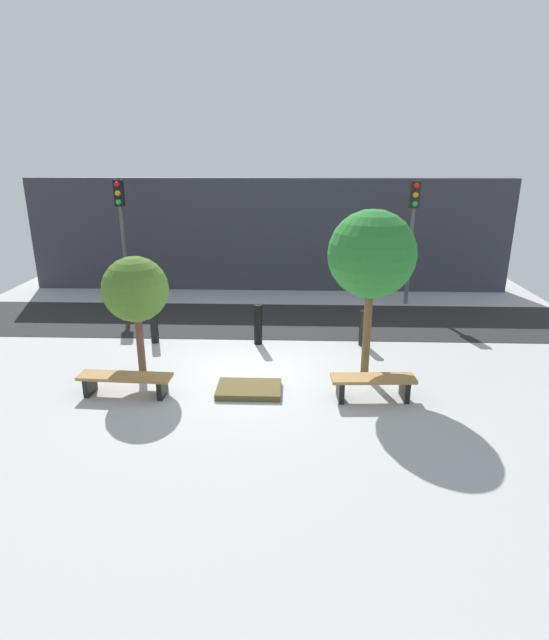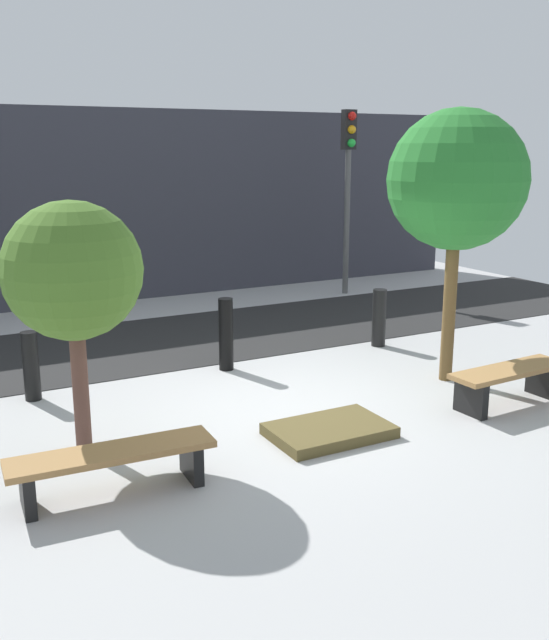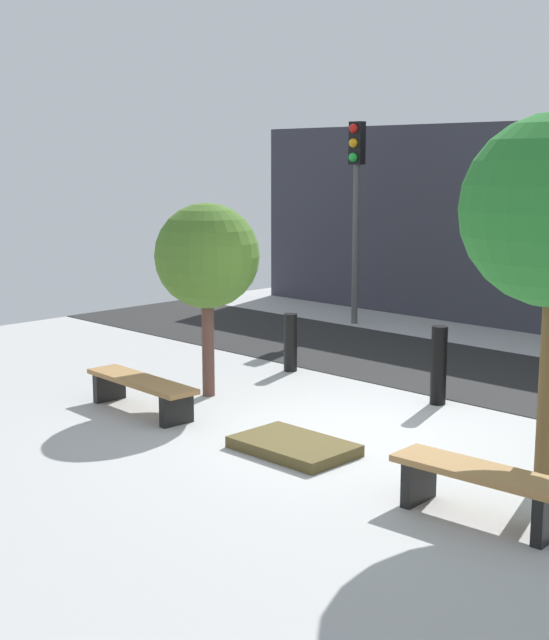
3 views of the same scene
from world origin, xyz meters
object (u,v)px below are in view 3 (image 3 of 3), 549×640
object	(u,v)px
bench_right	(481,484)
bollard_left	(439,365)
bollard_far_left	(291,342)
bench_left	(141,388)
tree_behind_left_bench	(207,257)
planter_bed	(294,446)
traffic_light_west	(356,186)

from	to	relation	value
bench_right	bollard_left	bearing A→B (deg)	126.94
bollard_far_left	bollard_left	xyz separation A→B (m)	(2.59, 0.00, 0.08)
bench_left	bench_right	distance (m)	4.79
bench_left	tree_behind_left_bench	world-z (taller)	tree_behind_left_bench
bench_left	bollard_far_left	bearing A→B (deg)	96.81
bench_left	tree_behind_left_bench	distance (m)	1.88
tree_behind_left_bench	planter_bed	bearing A→B (deg)	-20.50
bollard_far_left	traffic_light_west	distance (m)	4.65
bench_left	tree_behind_left_bench	size ratio (longest dim) A/B	0.73
bollard_far_left	planter_bed	bearing A→B (deg)	-45.86
planter_bed	traffic_light_west	distance (m)	8.14
planter_bed	tree_behind_left_bench	size ratio (longest dim) A/B	0.50
bench_right	traffic_light_west	size ratio (longest dim) A/B	0.43
bench_right	bollard_far_left	distance (m)	5.76
planter_bed	traffic_light_west	xyz separation A→B (m)	(-4.42, 6.35, 2.54)
bench_left	bench_right	bearing A→B (deg)	2.92
bench_left	bollard_left	xyz separation A→B (m)	(2.40, 2.87, 0.20)
planter_bed	bench_left	bearing A→B (deg)	-175.23
bollard_left	bench_right	bearing A→B (deg)	-50.15
bench_right	bollard_far_left	world-z (taller)	bollard_far_left
tree_behind_left_bench	traffic_light_west	xyz separation A→B (m)	(-2.03, 5.45, 0.76)
tree_behind_left_bench	bollard_far_left	size ratio (longest dim) A/B	2.96
planter_bed	bench_right	bearing A→B (deg)	-4.77
bench_left	traffic_light_west	bearing A→B (deg)	110.13
bench_left	planter_bed	distance (m)	2.42
bollard_left	bollard_far_left	bearing A→B (deg)	180.00
bollard_far_left	bench_left	bearing A→B (deg)	-86.10
planter_bed	tree_behind_left_bench	bearing A→B (deg)	159.50
bench_left	tree_behind_left_bench	xyz separation A→B (m)	(0.00, 1.10, 1.53)
traffic_light_west	planter_bed	bearing A→B (deg)	-55.12
planter_bed	bollard_far_left	size ratio (longest dim) A/B	1.48
bench_right	planter_bed	world-z (taller)	bench_right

